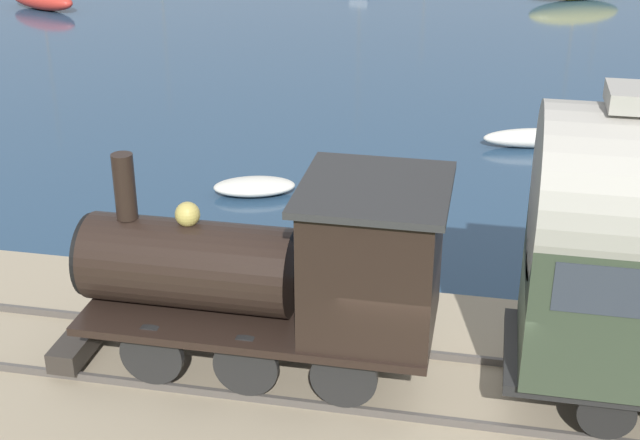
% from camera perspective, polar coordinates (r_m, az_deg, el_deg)
% --- Properties ---
extents(ground_plane, '(200.00, 200.00, 0.00)m').
position_cam_1_polar(ground_plane, '(13.52, 7.11, -12.84)').
color(ground_plane, '#476033').
extents(rail_embankment, '(5.75, 56.00, 0.68)m').
position_cam_1_polar(rail_embankment, '(13.43, 7.21, -11.64)').
color(rail_embankment, gray).
rests_on(rail_embankment, ground).
extents(steam_locomotive, '(2.20, 5.65, 3.18)m').
position_cam_1_polar(steam_locomotive, '(12.61, -2.24, -3.06)').
color(steam_locomotive, black).
rests_on(steam_locomotive, rail_embankment).
extents(rowboat_off_pier, '(1.31, 2.90, 0.50)m').
position_cam_1_polar(rowboat_off_pier, '(24.54, 13.64, 5.13)').
color(rowboat_off_pier, beige).
rests_on(rowboat_off_pier, harbor_water).
extents(rowboat_near_shore, '(1.45, 2.10, 0.38)m').
position_cam_1_polar(rowboat_near_shore, '(20.90, -4.22, 2.16)').
color(rowboat_near_shore, beige).
rests_on(rowboat_near_shore, harbor_water).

